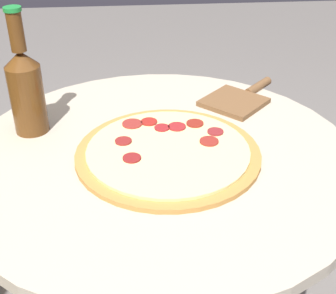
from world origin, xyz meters
The scene contains 4 objects.
table centered at (0.00, 0.00, 0.57)m, with size 0.81×0.81×0.74m.
pizza centered at (-0.02, -0.02, 0.75)m, with size 0.37×0.37×0.02m.
beer_bottle centered at (0.11, 0.27, 0.84)m, with size 0.07×0.07×0.27m.
pizza_paddle centered at (0.21, -0.21, 0.75)m, with size 0.22×0.22×0.02m.
Camera 1 is at (-0.80, 0.06, 1.24)m, focal length 50.00 mm.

